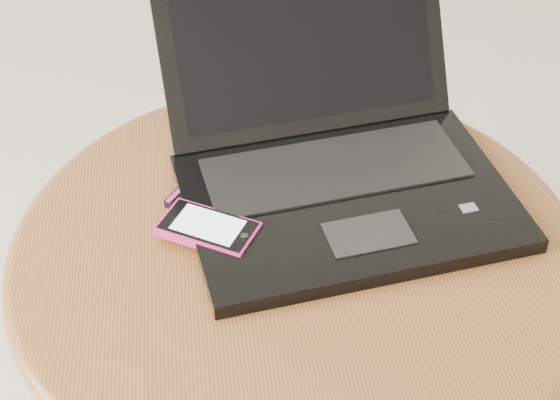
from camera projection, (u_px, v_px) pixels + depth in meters
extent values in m
cylinder|color=#56331B|center=(295.00, 382.00, 1.14)|extent=(0.10, 0.10, 0.46)
cylinder|color=brown|center=(297.00, 249.00, 0.98)|extent=(0.62, 0.62, 0.03)
torus|color=brown|center=(297.00, 249.00, 0.98)|extent=(0.65, 0.65, 0.03)
cube|color=black|center=(348.00, 202.00, 1.00)|extent=(0.41, 0.31, 0.02)
cube|color=black|center=(335.00, 168.00, 1.03)|extent=(0.33, 0.16, 0.00)
cube|color=black|center=(369.00, 233.00, 0.95)|extent=(0.10, 0.07, 0.00)
cube|color=red|center=(469.00, 208.00, 0.98)|extent=(0.02, 0.02, 0.00)
cube|color=black|center=(304.00, 41.00, 1.07)|extent=(0.38, 0.17, 0.20)
cube|color=black|center=(305.00, 41.00, 1.06)|extent=(0.33, 0.14, 0.17)
cube|color=black|center=(223.00, 206.00, 1.00)|extent=(0.14, 0.12, 0.01)
cube|color=#C62B80|center=(183.00, 187.00, 1.02)|extent=(0.04, 0.05, 0.00)
cube|color=#D02677|center=(208.00, 229.00, 0.96)|extent=(0.12, 0.10, 0.01)
cube|color=black|center=(208.00, 225.00, 0.95)|extent=(0.11, 0.10, 0.00)
cube|color=#CBF1F8|center=(208.00, 225.00, 0.95)|extent=(0.09, 0.08, 0.00)
cylinder|color=black|center=(244.00, 236.00, 0.94)|extent=(0.01, 0.01, 0.00)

